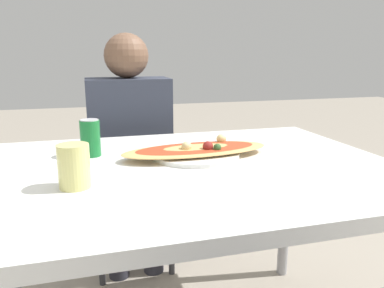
# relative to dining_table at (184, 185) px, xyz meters

# --- Properties ---
(dining_table) EXTENTS (1.33, 0.95, 0.74)m
(dining_table) POSITION_rel_dining_table_xyz_m (0.00, 0.00, 0.00)
(dining_table) COLOR white
(dining_table) RESTS_ON ground_plane
(chair_far_seated) EXTENTS (0.40, 0.40, 0.93)m
(chair_far_seated) POSITION_rel_dining_table_xyz_m (-0.09, 0.81, -0.15)
(chair_far_seated) COLOR black
(chair_far_seated) RESTS_ON ground_plane
(person_seated) EXTENTS (0.39, 0.26, 1.17)m
(person_seated) POSITION_rel_dining_table_xyz_m (-0.09, 0.69, 0.02)
(person_seated) COLOR #2D2D38
(person_seated) RESTS_ON ground_plane
(pizza_main) EXTENTS (0.51, 0.29, 0.06)m
(pizza_main) POSITION_rel_dining_table_xyz_m (0.07, 0.09, 0.08)
(pizza_main) COLOR white
(pizza_main) RESTS_ON dining_table
(soda_can) EXTENTS (0.07, 0.07, 0.12)m
(soda_can) POSITION_rel_dining_table_xyz_m (-0.28, 0.19, 0.13)
(soda_can) COLOR #197233
(soda_can) RESTS_ON dining_table
(drink_glass) EXTENTS (0.08, 0.08, 0.11)m
(drink_glass) POSITION_rel_dining_table_xyz_m (-0.32, -0.11, 0.12)
(drink_glass) COLOR #E0DB7F
(drink_glass) RESTS_ON dining_table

